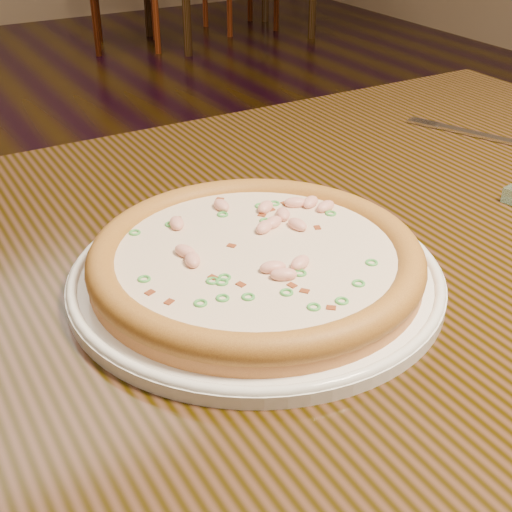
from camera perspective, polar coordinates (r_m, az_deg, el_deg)
hero_table at (r=0.83m, az=5.47°, el=-4.14°), size 1.20×0.80×0.75m
plate at (r=0.68m, az=0.00°, el=-1.56°), size 0.35×0.35×0.02m
pizza at (r=0.67m, az=0.01°, el=-0.20°), size 0.32×0.32×0.03m
fork at (r=1.09m, az=16.62°, el=9.46°), size 0.08×0.17×0.00m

